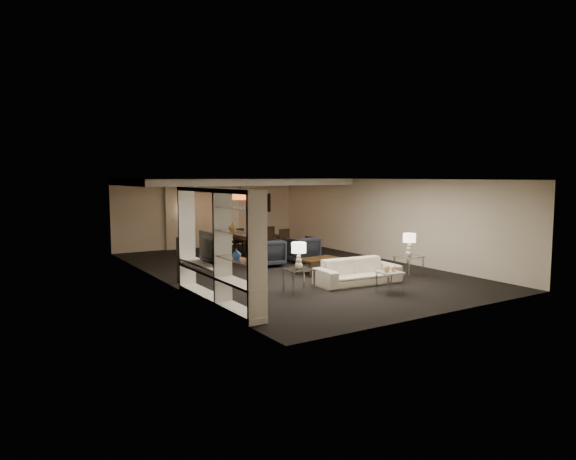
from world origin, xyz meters
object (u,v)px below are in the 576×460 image
at_px(chair_nm, 271,244).
at_px(floor_lamp, 184,228).
at_px(vase_amber, 232,227).
at_px(television, 206,248).
at_px(chair_nr, 287,243).
at_px(chair_fl, 236,241).
at_px(chair_nl, 255,245).
at_px(side_table_right, 409,266).
at_px(chair_fm, 252,240).
at_px(pendant_light, 240,196).
at_px(armchair_right, 302,250).
at_px(coffee_table, 319,266).
at_px(dining_table, 261,246).
at_px(chair_fr, 267,238).
at_px(vase_blue, 237,254).
at_px(armchair_left, 268,253).
at_px(table_lamp_left, 299,256).
at_px(sofa, 358,272).
at_px(marble_table, 390,282).
at_px(side_table_left, 299,281).
at_px(floor_speaker, 180,260).
at_px(table_lamp_right, 409,245).

distance_m(chair_nm, floor_lamp, 3.59).
xyz_separation_m(vase_amber, floor_lamp, (2.27, 8.51, -0.88)).
relative_size(television, floor_lamp, 0.74).
height_order(chair_nr, chair_fl, same).
relative_size(vase_amber, chair_nl, 0.19).
height_order(side_table_right, chair_fm, chair_fm).
bearing_deg(pendant_light, armchair_right, -76.43).
height_order(pendant_light, coffee_table, pendant_light).
bearing_deg(chair_nm, dining_table, 86.45).
bearing_deg(chair_nl, chair_fr, 44.67).
xyz_separation_m(pendant_light, vase_blue, (-3.61, -6.96, -0.77)).
relative_size(armchair_left, vase_blue, 4.68).
distance_m(table_lamp_left, floor_lamp, 7.77).
bearing_deg(dining_table, television, -129.64).
height_order(television, vase_amber, vase_amber).
bearing_deg(floor_lamp, chair_nl, -70.54).
bearing_deg(floor_lamp, chair_fr, -38.51).
relative_size(dining_table, chair_fr, 1.92).
relative_size(armchair_left, chair_nr, 0.98).
bearing_deg(armchair_right, chair_nl, -54.66).
bearing_deg(vase_amber, table_lamp_left, 20.56).
bearing_deg(vase_amber, sofa, 11.40).
height_order(table_lamp_left, marble_table, table_lamp_left).
relative_size(coffee_table, chair_fm, 1.32).
distance_m(side_table_left, chair_nl, 4.84).
bearing_deg(chair_nl, marble_table, -89.58).
distance_m(pendant_light, side_table_left, 6.49).
relative_size(armchair_left, chair_fm, 0.98).
distance_m(marble_table, floor_speaker, 5.00).
bearing_deg(table_lamp_left, dining_table, 69.29).
relative_size(vase_blue, dining_table, 0.11).
distance_m(side_table_left, table_lamp_left, 0.56).
bearing_deg(chair_fl, armchair_right, 106.55).
xyz_separation_m(armchair_left, television, (-3.05, -2.69, 0.69)).
bearing_deg(side_table_right, armchair_left, 124.88).
bearing_deg(chair_fl, pendant_light, -152.47).
distance_m(coffee_table, chair_fl, 4.35).
distance_m(table_lamp_right, floor_lamp, 8.37).
bearing_deg(chair_nl, television, -132.41).
relative_size(armchair_left, chair_nl, 0.98).
height_order(armchair_left, marble_table, armchair_left).
xyz_separation_m(marble_table, chair_fr, (0.90, 7.03, 0.20)).
bearing_deg(marble_table, pendant_light, 90.54).
bearing_deg(chair_fm, floor_lamp, -44.16).
xyz_separation_m(chair_nm, chair_fr, (0.60, 1.30, 0.00)).
relative_size(armchair_right, chair_fm, 0.98).
bearing_deg(chair_nm, chair_fm, 86.45).
relative_size(armchair_right, side_table_right, 1.49).
height_order(sofa, chair_fm, chair_fm).
relative_size(chair_nl, chair_fl, 1.00).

